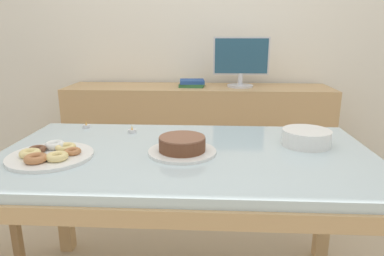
{
  "coord_description": "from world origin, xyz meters",
  "views": [
    {
      "loc": [
        0.1,
        -1.35,
        1.23
      ],
      "look_at": [
        0.02,
        0.15,
        0.81
      ],
      "focal_mm": 32.0,
      "sensor_mm": 36.0,
      "label": 1
    }
  ],
  "objects_px": {
    "pastry_platter": "(50,154)",
    "plate_stack": "(306,138)",
    "computer_monitor": "(241,62)",
    "book_stack": "(192,83)",
    "cake_chocolate_round": "(182,146)",
    "tealight_centre": "(132,131)",
    "tealight_near_cakes": "(86,126)"
  },
  "relations": [
    {
      "from": "tealight_near_cakes",
      "to": "cake_chocolate_round",
      "type": "bearing_deg",
      "value": -34.23
    },
    {
      "from": "computer_monitor",
      "to": "plate_stack",
      "type": "relative_size",
      "value": 2.02
    },
    {
      "from": "book_stack",
      "to": "pastry_platter",
      "type": "relative_size",
      "value": 0.61
    },
    {
      "from": "tealight_centre",
      "to": "tealight_near_cakes",
      "type": "distance_m",
      "value": 0.27
    },
    {
      "from": "plate_stack",
      "to": "tealight_centre",
      "type": "distance_m",
      "value": 0.83
    },
    {
      "from": "pastry_platter",
      "to": "computer_monitor",
      "type": "bearing_deg",
      "value": 58.82
    },
    {
      "from": "tealight_centre",
      "to": "cake_chocolate_round",
      "type": "bearing_deg",
      "value": -46.39
    },
    {
      "from": "book_stack",
      "to": "cake_chocolate_round",
      "type": "height_order",
      "value": "book_stack"
    },
    {
      "from": "book_stack",
      "to": "cake_chocolate_round",
      "type": "relative_size",
      "value": 0.71
    },
    {
      "from": "computer_monitor",
      "to": "tealight_centre",
      "type": "bearing_deg",
      "value": -120.47
    },
    {
      "from": "computer_monitor",
      "to": "cake_chocolate_round",
      "type": "bearing_deg",
      "value": -104.42
    },
    {
      "from": "book_stack",
      "to": "tealight_near_cakes",
      "type": "distance_m",
      "value": 1.1
    },
    {
      "from": "cake_chocolate_round",
      "to": "tealight_near_cakes",
      "type": "distance_m",
      "value": 0.64
    },
    {
      "from": "cake_chocolate_round",
      "to": "tealight_near_cakes",
      "type": "bearing_deg",
      "value": 145.77
    },
    {
      "from": "cake_chocolate_round",
      "to": "pastry_platter",
      "type": "bearing_deg",
      "value": -170.46
    },
    {
      "from": "cake_chocolate_round",
      "to": "tealight_centre",
      "type": "height_order",
      "value": "cake_chocolate_round"
    },
    {
      "from": "tealight_centre",
      "to": "computer_monitor",
      "type": "bearing_deg",
      "value": 59.53
    },
    {
      "from": "plate_stack",
      "to": "tealight_centre",
      "type": "height_order",
      "value": "plate_stack"
    },
    {
      "from": "book_stack",
      "to": "tealight_near_cakes",
      "type": "xyz_separation_m",
      "value": [
        -0.5,
        -0.97,
        -0.09
      ]
    },
    {
      "from": "computer_monitor",
      "to": "cake_chocolate_round",
      "type": "distance_m",
      "value": 1.4
    },
    {
      "from": "computer_monitor",
      "to": "pastry_platter",
      "type": "distance_m",
      "value": 1.68
    },
    {
      "from": "book_stack",
      "to": "computer_monitor",
      "type": "bearing_deg",
      "value": -0.21
    },
    {
      "from": "plate_stack",
      "to": "cake_chocolate_round",
      "type": "bearing_deg",
      "value": -166.13
    },
    {
      "from": "computer_monitor",
      "to": "pastry_platter",
      "type": "bearing_deg",
      "value": -121.18
    },
    {
      "from": "tealight_centre",
      "to": "tealight_near_cakes",
      "type": "bearing_deg",
      "value": 163.82
    },
    {
      "from": "cake_chocolate_round",
      "to": "computer_monitor",
      "type": "bearing_deg",
      "value": 75.58
    },
    {
      "from": "pastry_platter",
      "to": "plate_stack",
      "type": "distance_m",
      "value": 1.08
    },
    {
      "from": "computer_monitor",
      "to": "book_stack",
      "type": "bearing_deg",
      "value": 179.79
    },
    {
      "from": "tealight_near_cakes",
      "to": "pastry_platter",
      "type": "bearing_deg",
      "value": -88.09
    },
    {
      "from": "cake_chocolate_round",
      "to": "tealight_centre",
      "type": "xyz_separation_m",
      "value": [
        -0.27,
        0.29,
        -0.02
      ]
    },
    {
      "from": "pastry_platter",
      "to": "plate_stack",
      "type": "height_order",
      "value": "plate_stack"
    },
    {
      "from": "plate_stack",
      "to": "tealight_centre",
      "type": "relative_size",
      "value": 5.25
    }
  ]
}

